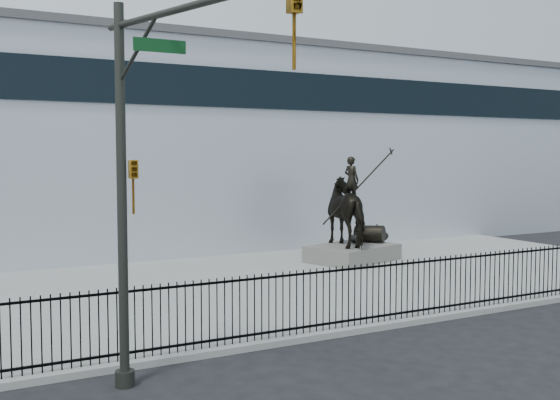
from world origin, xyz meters
name	(u,v)px	position (x,y,z in m)	size (l,w,h in m)	color
ground	(424,339)	(0.00, 0.00, 0.00)	(120.00, 120.00, 0.00)	black
plaza	(281,283)	(0.00, 7.00, 0.07)	(30.00, 12.00, 0.15)	gray
building	(156,150)	(0.00, 20.00, 4.50)	(44.00, 14.00, 9.00)	silver
picket_fence	(391,291)	(0.00, 1.25, 0.90)	(22.10, 0.10, 1.50)	black
statue_plinth	(353,253)	(4.39, 9.25, 0.46)	(3.34, 2.29, 0.63)	#55534E
equestrian_statue	(354,211)	(4.45, 9.27, 2.09)	(4.11, 3.18, 3.63)	black
traffic_signal_left	(148,170)	(-6.75, -0.62, 4.03)	(1.52, 4.84, 7.00)	#262923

